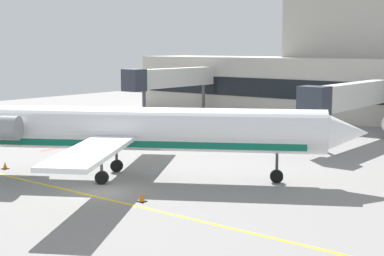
# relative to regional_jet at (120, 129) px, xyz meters

# --- Properties ---
(ground) EXTENTS (120.00, 120.00, 0.11)m
(ground) POSITION_rel_regional_jet_xyz_m (1.82, -3.35, -3.57)
(ground) COLOR gray
(jet_bridge_west) EXTENTS (2.40, 16.16, 6.56)m
(jet_bridge_west) POSITION_rel_regional_jet_xyz_m (-19.44, 27.87, 1.64)
(jet_bridge_west) COLOR silver
(jet_bridge_west) RESTS_ON ground
(jet_bridge_east) EXTENTS (2.40, 20.47, 5.83)m
(jet_bridge_east) POSITION_rel_regional_jet_xyz_m (6.18, 25.67, 0.94)
(jet_bridge_east) COLOR silver
(jet_bridge_east) RESTS_ON ground
(regional_jet) EXTENTS (29.87, 22.14, 9.76)m
(regional_jet) POSITION_rel_regional_jet_xyz_m (0.00, 0.00, 0.00)
(regional_jet) COLOR white
(regional_jet) RESTS_ON ground
(baggage_tug) EXTENTS (4.28, 3.43, 2.38)m
(baggage_tug) POSITION_rel_regional_jet_xyz_m (-17.68, 16.94, -2.46)
(baggage_tug) COLOR #19389E
(baggage_tug) RESTS_ON ground
(pushback_tractor) EXTENTS (2.57, 3.59, 1.86)m
(pushback_tractor) POSITION_rel_regional_jet_xyz_m (-2.78, 20.28, -2.66)
(pushback_tractor) COLOR silver
(pushback_tractor) RESTS_ON ground
(safety_cone_alpha) EXTENTS (0.47, 0.47, 0.55)m
(safety_cone_alpha) POSITION_rel_regional_jet_xyz_m (-9.11, -3.29, -3.27)
(safety_cone_alpha) COLOR orange
(safety_cone_alpha) RESTS_ON ground
(safety_cone_bravo) EXTENTS (0.47, 0.47, 0.55)m
(safety_cone_bravo) POSITION_rel_regional_jet_xyz_m (5.47, -3.68, -3.27)
(safety_cone_bravo) COLOR orange
(safety_cone_bravo) RESTS_ON ground
(safety_cone_charlie) EXTENTS (0.47, 0.47, 0.55)m
(safety_cone_charlie) POSITION_rel_regional_jet_xyz_m (-8.00, 5.86, -3.27)
(safety_cone_charlie) COLOR orange
(safety_cone_charlie) RESTS_ON ground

